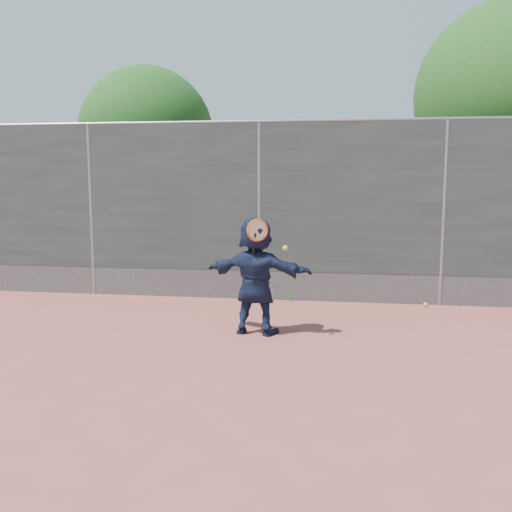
# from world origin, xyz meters

# --- Properties ---
(ground) EXTENTS (80.00, 80.00, 0.00)m
(ground) POSITION_xyz_m (0.00, 0.00, 0.00)
(ground) COLOR #9E4C42
(ground) RESTS_ON ground
(player) EXTENTS (1.52, 0.71, 1.58)m
(player) POSITION_xyz_m (0.27, 1.38, 0.79)
(player) COLOR #16213E
(player) RESTS_ON ground
(ball_ground) EXTENTS (0.07, 0.07, 0.07)m
(ball_ground) POSITION_xyz_m (2.76, 3.35, 0.03)
(ball_ground) COLOR yellow
(ball_ground) RESTS_ON ground
(fence) EXTENTS (20.00, 0.06, 3.03)m
(fence) POSITION_xyz_m (-0.00, 3.50, 1.58)
(fence) COLOR #38423D
(fence) RESTS_ON ground
(swing_action) EXTENTS (0.53, 0.17, 0.51)m
(swing_action) POSITION_xyz_m (0.35, 1.18, 1.38)
(swing_action) COLOR #EA5B16
(swing_action) RESTS_ON ground
(tree_left) EXTENTS (3.15, 3.00, 4.53)m
(tree_left) POSITION_xyz_m (-2.85, 6.55, 2.94)
(tree_left) COLOR #382314
(tree_left) RESTS_ON ground
(weed_clump) EXTENTS (0.68, 0.07, 0.30)m
(weed_clump) POSITION_xyz_m (0.29, 3.38, 0.13)
(weed_clump) COLOR #387226
(weed_clump) RESTS_ON ground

